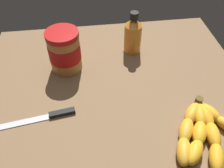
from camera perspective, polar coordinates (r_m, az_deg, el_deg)
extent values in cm
cube|color=brown|center=(75.92, 1.08, -0.85)|extent=(79.58, 66.78, 3.05)
ellipsoid|color=gold|center=(68.80, 18.12, -6.41)|extent=(7.57, 8.00, 3.43)
ellipsoid|color=gold|center=(64.98, 16.76, -10.20)|extent=(6.76, 8.30, 3.43)
ellipsoid|color=gold|center=(61.60, 16.28, -14.73)|extent=(5.72, 8.30, 3.43)
ellipsoid|color=gold|center=(69.06, 19.64, -6.72)|extent=(5.37, 7.95, 3.43)
ellipsoid|color=gold|center=(65.54, 19.62, -10.63)|extent=(6.37, 8.03, 3.43)
ellipsoid|color=gold|center=(62.20, 18.60, -14.76)|extent=(7.17, 7.84, 3.43)
ellipsoid|color=gold|center=(69.50, 20.77, -6.77)|extent=(3.55, 7.69, 3.35)
ellipsoid|color=gold|center=(66.40, 22.34, -10.87)|extent=(4.70, 8.09, 3.35)
ellipsoid|color=gold|center=(63.26, 22.99, -15.40)|extent=(6.05, 8.31, 3.35)
ellipsoid|color=gold|center=(70.76, 21.74, -6.14)|extent=(5.68, 7.32, 3.07)
cylinder|color=brown|center=(71.79, 19.36, -3.91)|extent=(2.00, 2.00, 3.00)
cylinder|color=#B27238|center=(77.86, -10.86, 7.10)|extent=(9.70, 9.70, 11.98)
cylinder|color=#B71414|center=(77.50, -10.92, 7.44)|extent=(9.89, 9.89, 5.39)
cylinder|color=#B71414|center=(73.92, -11.58, 11.19)|extent=(9.96, 9.96, 1.56)
cylinder|color=orange|center=(84.50, 4.80, 10.47)|extent=(5.78, 5.78, 10.08)
cone|color=orange|center=(81.10, 5.07, 14.04)|extent=(5.78, 5.78, 2.31)
cylinder|color=black|center=(79.91, 5.18, 15.47)|extent=(2.68, 2.68, 2.36)
cube|color=silver|center=(69.47, -19.63, -8.22)|extent=(13.12, 3.63, 0.50)
cube|color=black|center=(68.24, -11.47, -6.54)|extent=(7.16, 2.58, 1.20)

